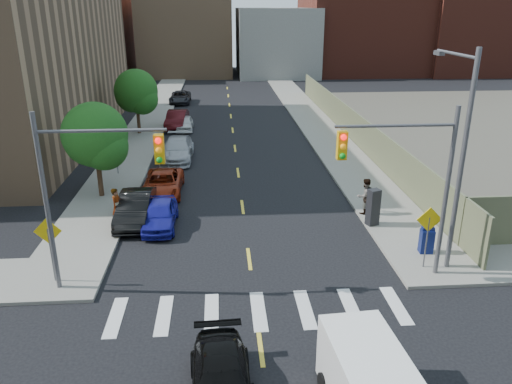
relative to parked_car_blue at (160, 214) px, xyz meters
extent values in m
cube|color=gray|center=(-3.55, 29.80, -0.60)|extent=(3.50, 73.00, 0.15)
cube|color=gray|center=(11.95, 29.80, -0.60)|extent=(3.50, 73.00, 0.15)
cube|color=#616647|center=(13.80, 16.30, 0.58)|extent=(0.12, 44.00, 2.50)
cube|color=#592319|center=(-17.80, 58.30, 5.33)|extent=(14.00, 18.00, 12.00)
cube|color=#8C6B4C|center=(-1.80, 60.30, 6.83)|extent=(14.00, 16.00, 15.00)
cube|color=gray|center=(12.20, 58.30, 4.33)|extent=(12.00, 16.00, 10.00)
cube|color=#592319|center=(26.20, 60.30, 7.33)|extent=(18.00, 18.00, 16.00)
cube|color=#592319|center=(42.20, 58.30, 8.33)|extent=(14.00, 16.00, 18.00)
cylinder|color=#59595E|center=(-3.30, -5.70, 2.83)|extent=(0.18, 0.18, 7.00)
cylinder|color=#59595E|center=(-1.05, -5.70, 5.63)|extent=(4.50, 0.12, 0.12)
cube|color=#E5A50C|center=(0.90, -5.70, 4.93)|extent=(0.35, 0.30, 1.05)
cylinder|color=#59595E|center=(11.70, -5.70, 2.83)|extent=(0.18, 0.18, 7.00)
cylinder|color=#59595E|center=(9.45, -5.70, 5.63)|extent=(4.50, 0.12, 0.12)
cube|color=#E5A50C|center=(7.50, -5.70, 4.93)|extent=(0.35, 0.30, 1.05)
cylinder|color=#59595E|center=(12.40, -5.20, 3.83)|extent=(0.20, 0.20, 9.00)
cylinder|color=#59595E|center=(12.40, -3.50, 7.93)|extent=(0.12, 3.50, 0.12)
cube|color=#59595E|center=(12.40, -1.90, 7.83)|extent=(0.25, 0.60, 0.18)
cylinder|color=#59595E|center=(-3.60, -5.20, 0.53)|extent=(0.06, 0.06, 2.40)
cube|color=yellow|center=(-3.60, -5.20, 1.63)|extent=(1.06, 0.04, 1.06)
cylinder|color=#59595E|center=(11.40, -5.20, 0.53)|extent=(0.06, 0.06, 2.40)
cube|color=yellow|center=(11.40, -5.20, 1.63)|extent=(1.06, 0.04, 1.06)
cylinder|color=#59595E|center=(-3.60, 8.30, 0.53)|extent=(0.06, 0.06, 2.40)
cube|color=yellow|center=(-3.60, 8.30, 1.63)|extent=(1.06, 0.04, 1.06)
cylinder|color=#332114|center=(-3.80, 4.30, 0.65)|extent=(0.28, 0.28, 2.64)
sphere|color=#163E11|center=(-3.80, 4.30, 3.05)|extent=(3.60, 3.60, 3.60)
sphere|color=#163E11|center=(-3.30, 4.00, 2.45)|extent=(2.64, 2.64, 2.64)
sphere|color=#163E11|center=(-4.20, 4.70, 2.63)|extent=(2.88, 2.88, 2.88)
cylinder|color=#332114|center=(-3.80, 19.30, 0.65)|extent=(0.28, 0.28, 2.64)
sphere|color=#163E11|center=(-3.80, 19.30, 3.05)|extent=(3.60, 3.60, 3.60)
sphere|color=#163E11|center=(-3.30, 19.00, 2.45)|extent=(2.64, 2.64, 2.64)
sphere|color=#163E11|center=(-4.20, 19.70, 2.63)|extent=(2.88, 2.88, 2.88)
imported|color=#1B1B99|center=(0.00, 0.00, 0.00)|extent=(1.61, 3.97, 1.35)
imported|color=black|center=(-1.30, 0.74, 0.07)|extent=(1.65, 4.57, 1.50)
imported|color=maroon|center=(-0.34, 4.62, -0.01)|extent=(2.25, 4.81, 1.33)
imported|color=#ADAFB5|center=(0.00, 11.58, 0.10)|extent=(2.30, 5.38, 1.55)
imported|color=silver|center=(-0.03, 20.63, -0.05)|extent=(1.52, 3.69, 1.25)
imported|color=#3F0C10|center=(-0.74, 21.39, 0.11)|extent=(2.00, 4.89, 1.58)
imported|color=#222327|center=(-1.30, 33.80, -0.01)|extent=(2.28, 4.83, 1.33)
imported|color=black|center=(2.93, -11.97, -0.05)|extent=(1.93, 4.37, 1.25)
cube|color=black|center=(6.67, -11.58, 0.71)|extent=(1.73, 1.19, 0.80)
cylinder|color=black|center=(7.54, -11.79, -0.36)|extent=(0.30, 0.70, 0.68)
cube|color=#0E1953|center=(11.99, -3.94, 0.01)|extent=(0.59, 0.47, 1.07)
cylinder|color=#0E1953|center=(11.99, -3.94, 0.58)|extent=(0.57, 0.29, 0.55)
cube|color=black|center=(10.50, -0.83, 0.40)|extent=(0.67, 0.61, 1.85)
imported|color=gray|center=(-2.10, 0.19, 0.41)|extent=(0.64, 0.79, 1.87)
imported|color=gray|center=(10.50, 0.61, 0.43)|extent=(1.12, 1.01, 1.91)
camera|label=1|loc=(3.07, -23.04, 9.72)|focal=35.00mm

